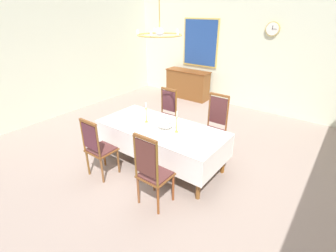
{
  "coord_description": "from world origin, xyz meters",
  "views": [
    {
      "loc": [
        2.51,
        -3.41,
        2.67
      ],
      "look_at": [
        0.19,
        -0.31,
        0.85
      ],
      "focal_mm": 26.68,
      "sensor_mm": 36.0,
      "label": 1
    }
  ],
  "objects_px": {
    "bowl_far_left": "(172,142)",
    "soup_tureen": "(165,123)",
    "spoon_secondary": "(125,126)",
    "chandelier": "(160,34)",
    "chair_south_a": "(98,147)",
    "framed_painting": "(200,43)",
    "chair_north_a": "(165,113)",
    "candlestick_east": "(177,124)",
    "mounted_clock": "(273,29)",
    "dining_table": "(161,131)",
    "bowl_near_left": "(171,117)",
    "bowl_near_right": "(128,127)",
    "spoon_primary": "(167,116)",
    "candlestick_west": "(146,114)",
    "chair_south_b": "(152,171)",
    "chair_north_b": "(214,125)",
    "sideboard": "(188,84)"
  },
  "relations": [
    {
      "from": "bowl_far_left",
      "to": "soup_tureen",
      "type": "bearing_deg",
      "value": 138.98
    },
    {
      "from": "spoon_secondary",
      "to": "chandelier",
      "type": "distance_m",
      "value": 1.69
    },
    {
      "from": "chair_south_a",
      "to": "bowl_far_left",
      "type": "xyz_separation_m",
      "value": [
        1.13,
        0.57,
        0.22
      ]
    },
    {
      "from": "soup_tureen",
      "to": "framed_painting",
      "type": "xyz_separation_m",
      "value": [
        -1.57,
        3.81,
        0.87
      ]
    },
    {
      "from": "chair_north_a",
      "to": "chandelier",
      "type": "bearing_deg",
      "value": 123.35
    },
    {
      "from": "soup_tureen",
      "to": "bowl_far_left",
      "type": "distance_m",
      "value": 0.56
    },
    {
      "from": "candlestick_east",
      "to": "mounted_clock",
      "type": "bearing_deg",
      "value": 86.29
    },
    {
      "from": "chair_north_a",
      "to": "bowl_far_left",
      "type": "xyz_separation_m",
      "value": [
        1.13,
        -1.3,
        0.21
      ]
    },
    {
      "from": "bowl_far_left",
      "to": "framed_painting",
      "type": "relative_size",
      "value": 0.14
    },
    {
      "from": "chair_north_a",
      "to": "mounted_clock",
      "type": "relative_size",
      "value": 3.18
    },
    {
      "from": "framed_painting",
      "to": "chair_south_a",
      "type": "bearing_deg",
      "value": -79.73
    },
    {
      "from": "dining_table",
      "to": "bowl_near_left",
      "type": "distance_m",
      "value": 0.44
    },
    {
      "from": "bowl_near_left",
      "to": "bowl_far_left",
      "type": "distance_m",
      "value": 0.99
    },
    {
      "from": "spoon_secondary",
      "to": "chair_south_a",
      "type": "bearing_deg",
      "value": -98.68
    },
    {
      "from": "bowl_near_right",
      "to": "framed_painting",
      "type": "bearing_deg",
      "value": 103.86
    },
    {
      "from": "spoon_primary",
      "to": "bowl_far_left",
      "type": "bearing_deg",
      "value": -60.57
    },
    {
      "from": "candlestick_west",
      "to": "mounted_clock",
      "type": "xyz_separation_m",
      "value": [
        0.93,
        3.8,
        1.29
      ]
    },
    {
      "from": "candlestick_east",
      "to": "chandelier",
      "type": "bearing_deg",
      "value": -180.0
    },
    {
      "from": "chair_south_b",
      "to": "spoon_secondary",
      "type": "xyz_separation_m",
      "value": [
        -1.12,
        0.57,
        0.17
      ]
    },
    {
      "from": "chair_south_b",
      "to": "spoon_primary",
      "type": "height_order",
      "value": "chair_south_b"
    },
    {
      "from": "dining_table",
      "to": "spoon_primary",
      "type": "relative_size",
      "value": 13.16
    },
    {
      "from": "bowl_near_right",
      "to": "chair_north_b",
      "type": "bearing_deg",
      "value": 52.57
    },
    {
      "from": "chair_north_b",
      "to": "mounted_clock",
      "type": "xyz_separation_m",
      "value": [
        0.0,
        2.86,
        1.6
      ]
    },
    {
      "from": "chair_south_a",
      "to": "chair_south_b",
      "type": "distance_m",
      "value": 1.2
    },
    {
      "from": "chair_north_a",
      "to": "spoon_secondary",
      "type": "height_order",
      "value": "chair_north_a"
    },
    {
      "from": "candlestick_east",
      "to": "chandelier",
      "type": "xyz_separation_m",
      "value": [
        -0.34,
        -0.0,
        1.4
      ]
    },
    {
      "from": "chair_north_a",
      "to": "chair_north_b",
      "type": "xyz_separation_m",
      "value": [
        1.2,
        0.01,
        0.04
      ]
    },
    {
      "from": "candlestick_east",
      "to": "sideboard",
      "type": "relative_size",
      "value": 0.27
    },
    {
      "from": "dining_table",
      "to": "framed_painting",
      "type": "relative_size",
      "value": 1.66
    },
    {
      "from": "bowl_far_left",
      "to": "framed_painting",
      "type": "bearing_deg",
      "value": 115.49
    },
    {
      "from": "chair_south_b",
      "to": "chandelier",
      "type": "bearing_deg",
      "value": 121.9
    },
    {
      "from": "chandelier",
      "to": "mounted_clock",
      "type": "bearing_deg",
      "value": 81.2
    },
    {
      "from": "bowl_near_left",
      "to": "mounted_clock",
      "type": "height_order",
      "value": "mounted_clock"
    },
    {
      "from": "chair_south_b",
      "to": "chandelier",
      "type": "xyz_separation_m",
      "value": [
        -0.58,
        0.94,
        1.72
      ]
    },
    {
      "from": "bowl_far_left",
      "to": "chair_north_a",
      "type": "bearing_deg",
      "value": 131.09
    },
    {
      "from": "chair_south_a",
      "to": "chandelier",
      "type": "distance_m",
      "value": 2.08
    },
    {
      "from": "chair_north_a",
      "to": "bowl_far_left",
      "type": "distance_m",
      "value": 1.73
    },
    {
      "from": "soup_tureen",
      "to": "spoon_primary",
      "type": "relative_size",
      "value": 1.46
    },
    {
      "from": "chair_north_b",
      "to": "spoon_primary",
      "type": "bearing_deg",
      "value": 32.22
    },
    {
      "from": "dining_table",
      "to": "spoon_secondary",
      "type": "xyz_separation_m",
      "value": [
        -0.54,
        -0.37,
        0.08
      ]
    },
    {
      "from": "dining_table",
      "to": "spoon_secondary",
      "type": "distance_m",
      "value": 0.66
    },
    {
      "from": "spoon_secondary",
      "to": "chandelier",
      "type": "height_order",
      "value": "chandelier"
    },
    {
      "from": "soup_tureen",
      "to": "chandelier",
      "type": "xyz_separation_m",
      "value": [
        -0.1,
        -0.0,
        1.46
      ]
    },
    {
      "from": "candlestick_east",
      "to": "mounted_clock",
      "type": "height_order",
      "value": "mounted_clock"
    },
    {
      "from": "chair_south_a",
      "to": "soup_tureen",
      "type": "xyz_separation_m",
      "value": [
        0.71,
        0.93,
        0.3
      ]
    },
    {
      "from": "candlestick_east",
      "to": "bowl_near_left",
      "type": "xyz_separation_m",
      "value": [
        -0.43,
        0.42,
        -0.14
      ]
    },
    {
      "from": "chair_north_a",
      "to": "spoon_secondary",
      "type": "xyz_separation_m",
      "value": [
        0.08,
        -1.3,
        0.19
      ]
    },
    {
      "from": "chair_north_b",
      "to": "bowl_far_left",
      "type": "height_order",
      "value": "chair_north_b"
    },
    {
      "from": "candlestick_west",
      "to": "candlestick_east",
      "type": "bearing_deg",
      "value": 0.0
    },
    {
      "from": "chair_south_a",
      "to": "bowl_near_right",
      "type": "relative_size",
      "value": 7.54
    }
  ]
}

